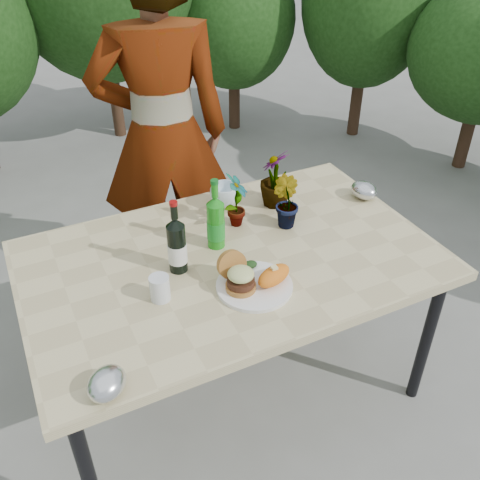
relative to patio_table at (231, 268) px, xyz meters
name	(u,v)px	position (x,y,z in m)	size (l,w,h in m)	color
ground	(233,383)	(0.00, 0.00, -0.69)	(80.00, 80.00, 0.00)	slate
patio_table	(231,268)	(0.00, 0.00, 0.00)	(1.60, 1.00, 0.75)	#CABB87
shrub_hedge	(133,34)	(0.17, 1.74, 0.48)	(6.93, 5.19, 2.50)	#382316
dinner_plate	(254,286)	(0.00, -0.21, 0.06)	(0.28, 0.28, 0.01)	white
burger_stack	(238,276)	(-0.06, -0.19, 0.12)	(0.11, 0.16, 0.11)	#B7722D
sweet_potato	(274,276)	(0.06, -0.23, 0.10)	(0.15, 0.08, 0.06)	orange
grilled_veg	(247,266)	(0.01, -0.11, 0.09)	(0.08, 0.05, 0.03)	olive
wine_bottle	(177,246)	(-0.21, 0.01, 0.17)	(0.07, 0.07, 0.30)	black
sparkling_water	(216,223)	(-0.02, 0.09, 0.17)	(0.07, 0.07, 0.30)	#1A8418
plastic_cup	(160,288)	(-0.33, -0.11, 0.10)	(0.07, 0.07, 0.10)	silver
seedling_left	(236,200)	(0.12, 0.19, 0.18)	(0.13, 0.09, 0.25)	#23521C
seedling_mid	(285,202)	(0.30, 0.11, 0.17)	(0.12, 0.10, 0.22)	#1E521C
seedling_right	(276,179)	(0.35, 0.27, 0.19)	(0.14, 0.14, 0.26)	#2B561D
blue_bowl	(225,196)	(0.14, 0.36, 0.11)	(0.13, 0.13, 0.10)	white
foil_packet_left	(107,383)	(-0.60, -0.44, 0.10)	(0.13, 0.11, 0.08)	silver
foil_packet_right	(364,190)	(0.74, 0.14, 0.10)	(0.13, 0.11, 0.08)	silver
person	(163,137)	(0.02, 0.82, 0.23)	(0.67, 0.44, 1.84)	#9E694F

